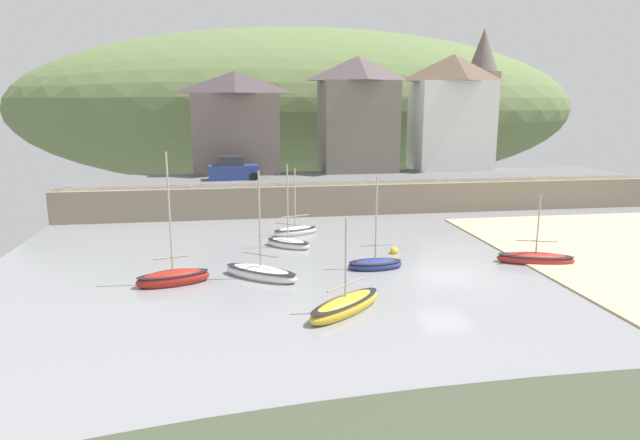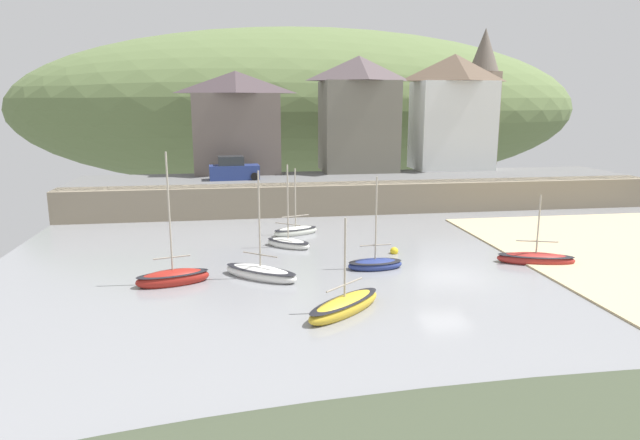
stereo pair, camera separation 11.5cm
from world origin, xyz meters
name	(u,v)px [view 1 (the left image)]	position (x,y,z in m)	size (l,w,h in m)	color
ground	(588,354)	(1.40, -9.56, 0.16)	(48.00, 41.00, 0.61)	gray
quay_seawall	(367,195)	(0.00, 17.50, 1.36)	(48.00, 9.40, 2.40)	gray
hillside_backdrop	(302,109)	(-0.58, 55.20, 7.74)	(80.00, 44.00, 22.12)	#607543
waterfront_building_left	(236,122)	(-10.32, 25.20, 7.00)	(7.87, 5.02, 9.05)	#6D6159
waterfront_building_centre	(358,113)	(0.88, 25.20, 7.72)	(7.06, 5.76, 10.47)	slate
waterfront_building_right	(452,111)	(10.06, 25.20, 7.87)	(7.51, 5.03, 10.74)	white
church_with_spire	(481,95)	(14.77, 29.20, 9.43)	(3.00, 3.00, 13.65)	gray
fishing_boat_green	(261,273)	(-9.44, 1.18, 0.28)	(4.14, 3.60, 5.66)	white
rowboat_small_beached	(288,243)	(-7.47, 7.08, 0.26)	(3.06, 2.75, 5.25)	white
sailboat_blue_trim	(375,264)	(-3.28, 1.95, 0.24)	(3.07, 1.53, 5.11)	navy
sailboat_tall_mast	(535,259)	(5.74, 1.51, 0.26)	(4.34, 2.44, 4.02)	#A42824
dinghy_open_wooden	(295,231)	(-6.67, 10.27, 0.25)	(3.32, 2.01, 4.63)	silver
sailboat_far_left	(345,306)	(-6.13, -4.05, 0.29)	(4.15, 3.84, 4.31)	gold
motorboat_with_cabin	(173,278)	(-13.73, 0.91, 0.32)	(3.76, 2.14, 6.69)	#A0221A
parked_car_near_slipway	(233,170)	(-10.72, 20.70, 3.20)	(4.20, 1.95, 1.95)	navy
mooring_buoy	(394,251)	(-1.43, 4.64, 0.14)	(0.48, 0.48, 0.48)	yellow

